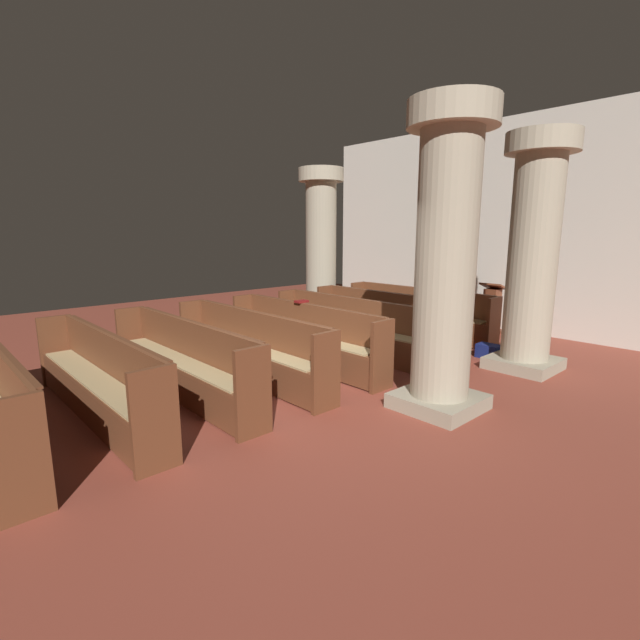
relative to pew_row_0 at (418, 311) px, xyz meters
name	(u,v)px	position (x,y,z in m)	size (l,w,h in m)	color
ground_plane	(296,393)	(0.95, -4.10, -0.52)	(19.20, 19.20, 0.00)	brown
back_wall	(512,226)	(0.95, 1.98, 1.73)	(10.00, 0.16, 4.50)	silver
pew_row_0	(418,311)	(0.00, 0.00, 0.00)	(3.39, 0.47, 0.98)	brown
pew_row_1	(386,317)	(0.00, -1.05, 0.00)	(3.39, 0.46, 0.98)	brown
pew_row_2	(348,325)	(0.00, -2.10, 0.00)	(3.39, 0.46, 0.98)	brown
pew_row_3	(303,334)	(0.00, -3.15, 0.00)	(3.39, 0.47, 0.98)	brown
pew_row_4	(249,344)	(0.00, -4.20, 0.00)	(3.39, 0.46, 0.98)	brown
pew_row_5	(182,358)	(0.00, -5.25, 0.00)	(3.39, 0.46, 0.98)	brown
pew_row_6	(97,375)	(0.00, -6.30, 0.00)	(3.39, 0.47, 0.98)	brown
pillar_aisle_side	(533,251)	(2.54, -0.72, 1.34)	(1.04, 1.04, 3.57)	#9F967E
pillar_far_side	(321,244)	(-2.49, -0.44, 1.34)	(1.04, 1.04, 3.57)	#9F967E
pillar_aisle_rear	(446,257)	(2.54, -3.14, 1.34)	(1.02, 1.02, 3.57)	#9F967E
lectern	(491,312)	(0.93, 1.35, -0.07)	(0.48, 0.45, 1.08)	#562B1A
hymn_book	(301,301)	(-0.25, -2.96, 0.48)	(0.14, 0.22, 0.04)	maroon
kneeler_box_navy	(488,351)	(1.86, -0.54, -0.40)	(0.37, 0.25, 0.24)	navy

